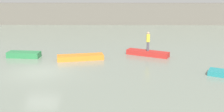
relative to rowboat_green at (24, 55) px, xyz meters
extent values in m
plane|color=gray|center=(2.47, -4.14, -0.24)|extent=(120.00, 120.00, 0.00)
cube|color=#666056|center=(2.47, 19.18, 1.36)|extent=(80.00, 1.20, 3.20)
cube|color=#2D7F47|center=(0.00, 0.00, 0.00)|extent=(2.90, 1.28, 0.48)
cube|color=orange|center=(5.04, -0.76, -0.03)|extent=(4.02, 1.83, 0.43)
cube|color=red|center=(10.88, 0.71, -0.02)|extent=(3.81, 2.46, 0.43)
cylinder|color=#4C4C56|center=(10.88, 0.71, 0.60)|extent=(0.22, 0.22, 0.82)
cylinder|color=yellow|center=(10.88, 0.71, 1.35)|extent=(0.32, 0.32, 0.67)
sphere|color=tan|center=(10.88, 0.71, 1.79)|extent=(0.22, 0.22, 0.22)
camera|label=1|loc=(8.01, -24.65, 6.38)|focal=46.96mm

